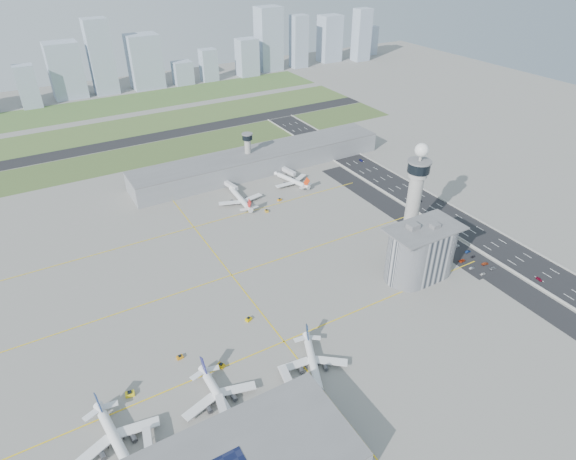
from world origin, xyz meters
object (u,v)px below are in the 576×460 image
car_lot_6 (493,268)px  car_hw_2 (361,160)px  admin_building (421,252)px  car_lot_4 (439,248)px  car_lot_5 (432,242)px  car_lot_0 (483,274)px  car_lot_8 (473,256)px  car_hw_4 (310,141)px  secondary_tower (248,149)px  tug_5 (280,199)px  tug_2 (221,365)px  tug_3 (249,319)px  car_lot_11 (444,238)px  airplane_near_b (220,395)px  car_lot_1 (472,268)px  tug_0 (130,394)px  jet_bridge_far_0 (226,184)px  car_lot_10 (457,246)px  airplane_far_a (240,196)px  car_hw_1 (420,201)px  car_lot_3 (450,252)px  airplane_near_c (313,361)px  jet_bridge_near_2 (294,395)px  airplane_far_b (291,177)px  control_tower (415,190)px  car_lot_7 (485,264)px  jet_bridge_far_1 (283,170)px  car_lot_2 (462,261)px  tug_4 (267,211)px  jet_bridge_near_1 (227,427)px  tug_1 (180,357)px  car_hw_0 (539,279)px  car_lot_9 (468,252)px

car_lot_6 → car_hw_2: size_ratio=1.02×
admin_building → car_lot_4: (29.82, 12.47, -14.65)m
car_lot_5 → car_lot_0: bearing=178.4°
car_lot_8 → car_hw_4: (14.75, 206.21, 0.06)m
secondary_tower → tug_5: (-3.05, -56.41, -17.97)m
tug_2 → tug_3: (24.06, 20.94, -0.06)m
car_lot_11 → airplane_near_b: bearing=111.2°
car_lot_1 → tug_0: bearing=87.3°
jet_bridge_far_0 → car_lot_10: (90.50, -145.57, -2.25)m
airplane_far_a → tug_5: (25.65, -11.73, -4.65)m
admin_building → car_hw_1: bearing=45.6°
car_lot_3 → car_lot_8: (8.88, -9.98, -0.10)m
car_lot_5 → airplane_near_b: bearing=101.1°
airplane_near_b → airplane_near_c: (43.03, -3.50, -0.16)m
admin_building → car_lot_6: admin_building is taller
jet_bridge_near_2 → tug_3: jet_bridge_near_2 is taller
admin_building → airplane_far_b: size_ratio=1.14×
control_tower → car_lot_0: 61.34m
secondary_tower → car_hw_2: size_ratio=7.43×
tug_2 → jet_bridge_far_0: bearing=-141.7°
car_lot_0 → car_lot_7: bearing=-56.7°
jet_bridge_far_1 → car_lot_2: bearing=1.3°
tug_3 → car_lot_8: size_ratio=0.95×
secondary_tower → car_lot_5: (51.84, -152.92, -18.24)m
airplane_near_b → airplane_far_a: bearing=150.7°
admin_building → car_hw_4: (55.16, 201.66, -14.70)m
tug_4 → car_lot_0: size_ratio=0.87×
airplane_far_b → control_tower: bearing=177.6°
airplane_near_b → car_lot_2: bearing=96.2°
car_lot_11 → car_hw_2: size_ratio=1.01×
car_lot_0 → car_lot_10: size_ratio=0.80×
airplane_near_c → car_lot_11: airplane_near_c is taller
jet_bridge_far_1 → car_lot_11: bearing=6.6°
jet_bridge_far_1 → car_lot_1: jet_bridge_far_1 is taller
jet_bridge_near_2 → tug_4: size_ratio=4.64×
admin_building → jet_bridge_near_1: admin_building is taller
car_lot_8 → tug_5: bearing=26.5°
admin_building → jet_bridge_far_1: 154.50m
jet_bridge_near_2 → tug_1: 56.77m
tug_0 → car_lot_3: bearing=103.0°
car_hw_2 → car_hw_4: car_hw_4 is taller
jet_bridge_far_1 → tug_2: jet_bridge_far_1 is taller
jet_bridge_far_1 → car_lot_6: (41.13, -172.55, -2.24)m
tug_3 → airplane_far_b: bearing=122.2°
tug_5 → car_hw_0: 173.73m
car_lot_9 → car_lot_2: bearing=113.5°
admin_building → car_lot_7: (40.71, -13.20, -14.66)m
tug_3 → car_lot_0: bearing=56.5°
car_lot_9 → car_lot_11: (-1.34, 18.45, -0.01)m
jet_bridge_far_0 → car_lot_3: size_ratio=3.16×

